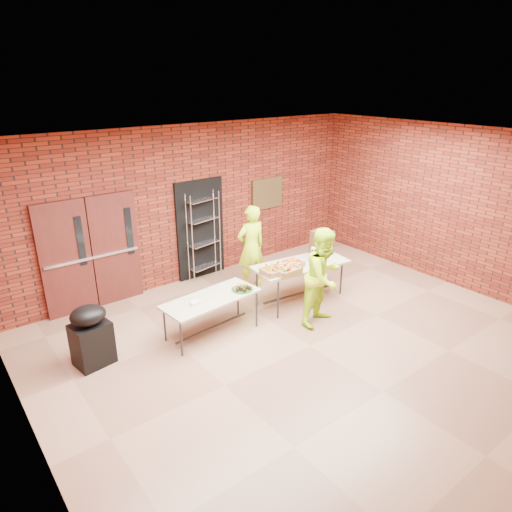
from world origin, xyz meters
The scene contains 19 objects.
room centered at (0.00, 0.00, 1.60)m, with size 8.08×7.08×3.28m.
double_doors centered at (-2.20, 3.44, 1.05)m, with size 1.78×0.12×2.10m.
dark_doorway centered at (0.10, 3.46, 1.05)m, with size 1.10×0.06×2.10m, color black.
bronze_plaque centered at (1.90, 3.45, 1.55)m, with size 0.85×0.04×0.70m, color #46351C.
wire_rack centered at (0.09, 3.32, 0.93)m, with size 0.68×0.23×1.87m, color silver, non-canonical shape.
table_left centered at (-1.03, 1.29, 0.62)m, with size 1.70×0.83×0.68m.
table_right centered at (0.99, 1.31, 0.69)m, with size 1.92×1.00×0.75m.
basket_bananas centered at (0.28, 1.26, 0.81)m, with size 0.42×0.33×0.13m.
basket_oranges centered at (0.74, 1.31, 0.81)m, with size 0.41×0.32×0.13m.
basket_apples centered at (0.47, 1.13, 0.82)m, with size 0.46×0.36×0.14m.
muffin_tray centered at (-0.45, 1.21, 0.72)m, with size 0.37×0.37×0.09m.
napkin_box centered at (-1.36, 1.23, 0.70)m, with size 0.16×0.11×0.05m, color silver.
coffee_dispenser centered at (1.64, 1.43, 1.00)m, with size 0.37×0.33×0.48m, color #4F2E1B.
cup_stack_front centered at (1.29, 1.23, 0.88)m, with size 0.08×0.08×0.24m, color silver.
cup_stack_mid centered at (1.38, 1.09, 0.89)m, with size 0.09×0.09×0.27m, color silver.
cup_stack_back centered at (1.31, 1.32, 0.88)m, with size 0.08×0.08×0.25m, color silver.
covered_grill centered at (-2.90, 1.65, 0.48)m, with size 0.59×0.51×0.96m.
volunteer_woman centered at (0.59, 2.35, 0.86)m, with size 0.63×0.41×1.72m, color #BBEE1A.
volunteer_man centered at (0.72, 0.45, 0.86)m, with size 0.84×0.65×1.73m, color #BBEE1A.
Camera 1 is at (-4.53, -4.44, 4.06)m, focal length 32.00 mm.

